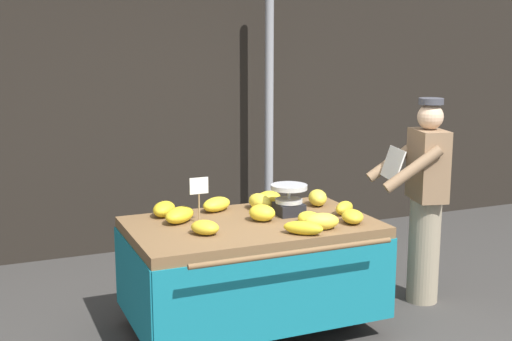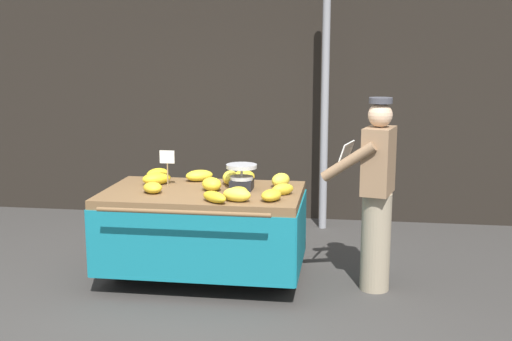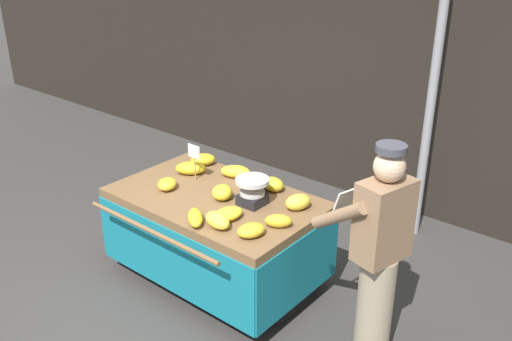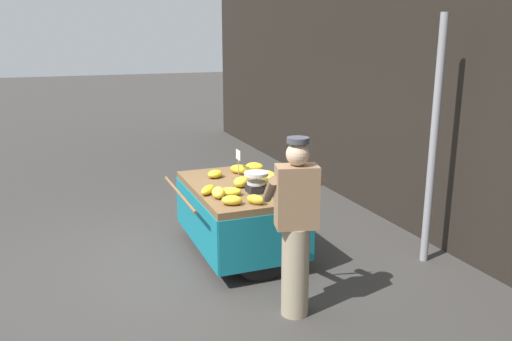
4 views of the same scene
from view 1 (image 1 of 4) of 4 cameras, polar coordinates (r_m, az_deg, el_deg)
back_wall at (r=7.17m, az=-7.30°, el=10.84°), size 16.00×0.24×4.33m
street_pole at (r=7.03m, az=1.11°, el=4.74°), size 0.09×0.09×2.82m
banana_cart at (r=5.03m, az=-0.37°, el=-6.81°), size 1.81×1.30×0.86m
weighing_scale at (r=5.15m, az=2.80°, el=-2.48°), size 0.28×0.28×0.24m
price_sign at (r=4.90m, az=-4.84°, el=-1.66°), size 0.14×0.01×0.34m
banana_bunch_0 at (r=4.66m, az=4.01°, el=-4.87°), size 0.29×0.27×0.09m
banana_bunch_1 at (r=5.46m, az=5.23°, el=-2.31°), size 0.22×0.26×0.13m
banana_bunch_2 at (r=4.98m, az=8.15°, el=-3.87°), size 0.22×0.26×0.10m
banana_bunch_3 at (r=5.43m, az=1.10°, el=-2.38°), size 0.20×0.15×0.12m
banana_bunch_4 at (r=4.90m, az=4.58°, el=-4.09°), size 0.22×0.29×0.09m
banana_bunch_5 at (r=5.16m, az=-7.77°, el=-3.25°), size 0.26×0.29×0.11m
banana_bunch_6 at (r=4.97m, az=-6.48°, el=-3.75°), size 0.32×0.31×0.12m
banana_bunch_7 at (r=5.21m, az=7.47°, el=-3.16°), size 0.24×0.22×0.10m
banana_bunch_8 at (r=4.79m, az=5.59°, el=-4.30°), size 0.27×0.20×0.12m
banana_bunch_9 at (r=5.30m, az=0.33°, el=-2.68°), size 0.17×0.27×0.13m
banana_bunch_10 at (r=4.66m, az=-4.33°, el=-4.82°), size 0.25×0.26×0.10m
banana_bunch_11 at (r=4.99m, az=0.52°, el=-3.60°), size 0.26×0.26×0.12m
banana_bunch_12 at (r=5.28m, az=-3.35°, el=-2.87°), size 0.31×0.27×0.11m
vendor_person at (r=5.73m, az=14.05°, el=-2.45°), size 0.66×0.61×1.71m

